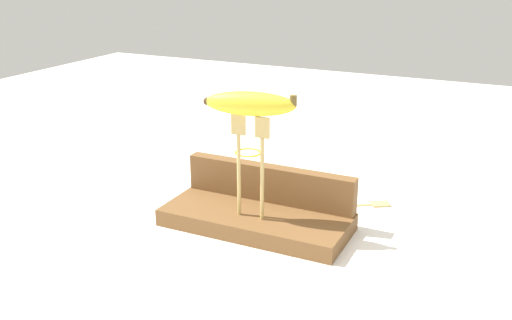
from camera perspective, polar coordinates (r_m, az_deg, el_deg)
name	(u,v)px	position (r m, az deg, el deg)	size (l,w,h in m)	color
ground_plane	(256,227)	(1.08, 0.00, -6.61)	(3.00, 3.00, 0.00)	silver
wooden_board	(256,220)	(1.07, 0.00, -5.85)	(0.34, 0.15, 0.03)	brown
board_backstop	(270,183)	(1.10, 1.35, -2.28)	(0.33, 0.03, 0.07)	brown
fork_stand_center	(250,158)	(1.00, -0.55, 0.22)	(0.07, 0.01, 0.19)	tan
banana_raised_center	(250,104)	(0.97, -0.58, 5.54)	(0.16, 0.07, 0.04)	yellow
fork_fallen_near	(361,204)	(1.18, 10.21, -4.28)	(0.15, 0.10, 0.01)	tan
banana_chunk_near	(203,174)	(1.28, -5.23, -1.39)	(0.05, 0.05, 0.04)	gold
wire_coil	(248,152)	(1.47, -0.77, 0.81)	(0.07, 0.07, 0.01)	gold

